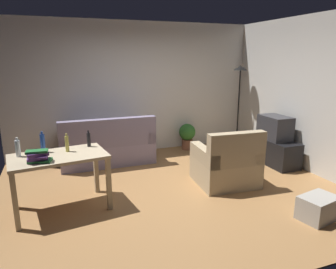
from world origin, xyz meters
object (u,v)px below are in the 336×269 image
(torchiere_lamp, at_px, (240,84))
(bottle_clear, at_px, (18,148))
(tv, at_px, (275,127))
(storage_box, at_px, (318,208))
(tv_stand, at_px, (273,151))
(bottle_dark, at_px, (89,140))
(desk, at_px, (59,163))
(book_stack, at_px, (38,156))
(bottle_squat, at_px, (67,144))
(couch, at_px, (107,148))
(potted_plant, at_px, (187,135))
(bottle_blue, at_px, (43,143))
(armchair, at_px, (227,165))

(torchiere_lamp, bearing_deg, bottle_clear, -158.61)
(tv, distance_m, storage_box, 2.20)
(bottle_clear, bearing_deg, tv_stand, 5.77)
(tv, height_order, bottle_dark, bottle_dark)
(desk, height_order, book_stack, book_stack)
(bottle_clear, relative_size, bottle_squat, 1.01)
(couch, distance_m, tv_stand, 3.19)
(bottle_dark, height_order, book_stack, bottle_dark)
(bottle_dark, distance_m, book_stack, 0.80)
(storage_box, bearing_deg, potted_plant, 95.47)
(tv_stand, bearing_deg, desk, 98.07)
(storage_box, bearing_deg, bottle_blue, 153.28)
(desk, bearing_deg, bottle_squat, 36.41)
(storage_box, distance_m, bottle_blue, 3.65)
(bottle_blue, height_order, book_stack, bottle_blue)
(tv_stand, distance_m, torchiere_lamp, 1.72)
(desk, height_order, storage_box, desk)
(book_stack, bearing_deg, storage_box, -20.20)
(tv, height_order, storage_box, tv)
(tv_stand, bearing_deg, bottle_blue, 94.84)
(desk, bearing_deg, couch, 53.76)
(desk, relative_size, bottle_clear, 5.11)
(storage_box, relative_size, bottle_blue, 1.70)
(tv_stand, relative_size, desk, 0.86)
(bottle_clear, height_order, bottle_squat, bottle_clear)
(tv, height_order, bottle_clear, bottle_clear)
(tv_stand, bearing_deg, storage_box, 156.28)
(couch, height_order, bottle_squat, bottle_squat)
(bottle_clear, distance_m, bottle_squat, 0.60)
(tv_stand, xyz_separation_m, tv, (0.00, -0.00, 0.46))
(potted_plant, bearing_deg, bottle_clear, -149.71)
(bottle_blue, height_order, bottle_squat, bottle_blue)
(torchiere_lamp, xyz_separation_m, book_stack, (-4.10, -2.02, -0.58))
(armchair, bearing_deg, storage_box, 114.71)
(tv, xyz_separation_m, bottle_blue, (-4.06, -0.34, 0.19))
(bottle_clear, bearing_deg, desk, -13.12)
(tv_stand, bearing_deg, torchiere_lamp, 0.00)
(armchair, xyz_separation_m, bottle_dark, (-2.08, 0.30, 0.54))
(armchair, bearing_deg, bottle_blue, -1.25)
(bottle_squat, bearing_deg, bottle_blue, 164.15)
(bottle_dark, bearing_deg, desk, -148.18)
(storage_box, relative_size, bottle_dark, 2.05)
(potted_plant, height_order, bottle_squat, bottle_squat)
(couch, bearing_deg, armchair, 133.77)
(couch, relative_size, storage_box, 3.63)
(bottle_blue, distance_m, bottle_squat, 0.31)
(potted_plant, relative_size, bottle_squat, 2.28)
(storage_box, relative_size, book_stack, 1.61)
(armchair, height_order, bottle_clear, bottle_clear)
(couch, distance_m, bottle_squat, 1.80)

